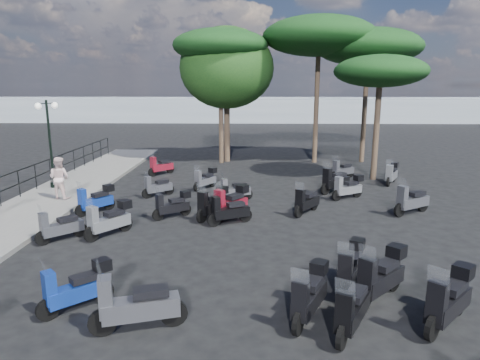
{
  "coord_description": "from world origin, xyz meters",
  "views": [
    {
      "loc": [
        1.58,
        -11.71,
        4.57
      ],
      "look_at": [
        1.17,
        3.5,
        1.2
      ],
      "focal_mm": 32.0,
      "sensor_mm": 36.0,
      "label": 1
    }
  ],
  "objects_px": {
    "scooter_8": "(109,220)",
    "pine_1": "(368,47)",
    "scooter_19": "(352,311)",
    "scooter_4": "(172,206)",
    "scooter_14": "(136,306)",
    "pine_3": "(380,72)",
    "scooter_10": "(234,191)",
    "scooter_7": "(77,289)",
    "scooter_15": "(231,203)",
    "scooter_9": "(229,212)",
    "scooter_11": "(157,187)",
    "pine_2": "(220,46)",
    "scooter_31": "(448,301)",
    "scooter_3": "(96,200)",
    "lamp_post_2": "(50,138)",
    "scooter_16": "(212,204)",
    "scooter_2": "(60,227)",
    "scooter_17": "(205,179)",
    "scooter_20": "(351,268)",
    "scooter_22": "(348,188)",
    "pedestrian_far": "(59,178)",
    "scooter_23": "(342,170)",
    "scooter_28": "(335,181)",
    "scooter_30": "(309,296)",
    "pine_0": "(319,36)",
    "scooter_5": "(161,167)",
    "scooter_27": "(411,201)",
    "scooter_29": "(392,174)",
    "scooter_21": "(306,202)",
    "scooter_26": "(381,277)",
    "broadleaf_tree": "(227,68)"
  },
  "relations": [
    {
      "from": "scooter_4",
      "to": "scooter_14",
      "type": "distance_m",
      "value": 7.13
    },
    {
      "from": "scooter_3",
      "to": "scooter_4",
      "type": "distance_m",
      "value": 2.95
    },
    {
      "from": "scooter_14",
      "to": "scooter_26",
      "type": "height_order",
      "value": "scooter_14"
    },
    {
      "from": "scooter_14",
      "to": "scooter_10",
      "type": "bearing_deg",
      "value": -25.31
    },
    {
      "from": "scooter_22",
      "to": "pine_1",
      "type": "bearing_deg",
      "value": -48.32
    },
    {
      "from": "scooter_17",
      "to": "scooter_31",
      "type": "relative_size",
      "value": 0.9
    },
    {
      "from": "scooter_21",
      "to": "scooter_9",
      "type": "bearing_deg",
      "value": 60.2
    },
    {
      "from": "lamp_post_2",
      "to": "scooter_8",
      "type": "bearing_deg",
      "value": -29.7
    },
    {
      "from": "scooter_2",
      "to": "pedestrian_far",
      "type": "bearing_deg",
      "value": -20.59
    },
    {
      "from": "scooter_9",
      "to": "scooter_11",
      "type": "relative_size",
      "value": 1.25
    },
    {
      "from": "scooter_10",
      "to": "pine_3",
      "type": "bearing_deg",
      "value": -82.38
    },
    {
      "from": "pine_3",
      "to": "scooter_31",
      "type": "bearing_deg",
      "value": -99.67
    },
    {
      "from": "lamp_post_2",
      "to": "scooter_19",
      "type": "bearing_deg",
      "value": -22.67
    },
    {
      "from": "lamp_post_2",
      "to": "scooter_7",
      "type": "bearing_deg",
      "value": -40.03
    },
    {
      "from": "scooter_17",
      "to": "scooter_20",
      "type": "xyz_separation_m",
      "value": [
        4.35,
        -9.57,
        0.06
      ]
    },
    {
      "from": "scooter_15",
      "to": "pine_0",
      "type": "relative_size",
      "value": 0.18
    },
    {
      "from": "scooter_11",
      "to": "scooter_2",
      "type": "bearing_deg",
      "value": 121.81
    },
    {
      "from": "lamp_post_2",
      "to": "scooter_4",
      "type": "xyz_separation_m",
      "value": [
        6.0,
        -3.89,
        -1.88
      ]
    },
    {
      "from": "scooter_17",
      "to": "scooter_19",
      "type": "xyz_separation_m",
      "value": [
        3.95,
        -11.4,
        0.02
      ]
    },
    {
      "from": "scooter_17",
      "to": "scooter_22",
      "type": "relative_size",
      "value": 0.91
    },
    {
      "from": "scooter_17",
      "to": "scooter_28",
      "type": "height_order",
      "value": "scooter_28"
    },
    {
      "from": "pedestrian_far",
      "to": "scooter_16",
      "type": "xyz_separation_m",
      "value": [
        6.26,
        -1.94,
        -0.49
      ]
    },
    {
      "from": "pine_0",
      "to": "scooter_17",
      "type": "bearing_deg",
      "value": -129.89
    },
    {
      "from": "lamp_post_2",
      "to": "scooter_21",
      "type": "relative_size",
      "value": 2.77
    },
    {
      "from": "scooter_3",
      "to": "pine_1",
      "type": "xyz_separation_m",
      "value": [
        12.42,
        11.13,
        6.24
      ]
    },
    {
      "from": "pine_3",
      "to": "scooter_10",
      "type": "bearing_deg",
      "value": -147.82
    },
    {
      "from": "scooter_16",
      "to": "scooter_31",
      "type": "relative_size",
      "value": 1.06
    },
    {
      "from": "scooter_2",
      "to": "scooter_30",
      "type": "height_order",
      "value": "scooter_30"
    },
    {
      "from": "scooter_23",
      "to": "scooter_30",
      "type": "bearing_deg",
      "value": 130.61
    },
    {
      "from": "lamp_post_2",
      "to": "scooter_21",
      "type": "distance_m",
      "value": 11.42
    },
    {
      "from": "pine_2",
      "to": "scooter_31",
      "type": "bearing_deg",
      "value": -72.59
    },
    {
      "from": "scooter_7",
      "to": "scooter_15",
      "type": "distance_m",
      "value": 7.02
    },
    {
      "from": "scooter_3",
      "to": "scooter_11",
      "type": "distance_m",
      "value": 2.98
    },
    {
      "from": "scooter_15",
      "to": "scooter_29",
      "type": "xyz_separation_m",
      "value": [
        7.34,
        5.52,
        -0.06
      ]
    },
    {
      "from": "scooter_5",
      "to": "scooter_10",
      "type": "distance_m",
      "value": 6.43
    },
    {
      "from": "scooter_4",
      "to": "scooter_10",
      "type": "distance_m",
      "value": 3.13
    },
    {
      "from": "scooter_30",
      "to": "broadleaf_tree",
      "type": "xyz_separation_m",
      "value": [
        -2.65,
        18.18,
        5.05
      ]
    },
    {
      "from": "scooter_8",
      "to": "scooter_19",
      "type": "bearing_deg",
      "value": 177.33
    },
    {
      "from": "pedestrian_far",
      "to": "scooter_23",
      "type": "bearing_deg",
      "value": -148.28
    },
    {
      "from": "scooter_17",
      "to": "scooter_20",
      "type": "relative_size",
      "value": 0.83
    },
    {
      "from": "scooter_10",
      "to": "scooter_16",
      "type": "xyz_separation_m",
      "value": [
        -0.67,
        -2.32,
        0.09
      ]
    },
    {
      "from": "scooter_10",
      "to": "pine_3",
      "type": "height_order",
      "value": "pine_3"
    },
    {
      "from": "scooter_9",
      "to": "scooter_27",
      "type": "height_order",
      "value": "scooter_27"
    },
    {
      "from": "scooter_23",
      "to": "scooter_27",
      "type": "xyz_separation_m",
      "value": [
        1.24,
        -6.0,
        0.06
      ]
    },
    {
      "from": "scooter_7",
      "to": "scooter_8",
      "type": "xyz_separation_m",
      "value": [
        -0.79,
        4.46,
        0.03
      ]
    },
    {
      "from": "pine_3",
      "to": "scooter_20",
      "type": "bearing_deg",
      "value": -107.77
    },
    {
      "from": "scooter_14",
      "to": "pine_1",
      "type": "relative_size",
      "value": 0.23
    },
    {
      "from": "scooter_8",
      "to": "pine_1",
      "type": "distance_m",
      "value": 18.6
    },
    {
      "from": "scooter_16",
      "to": "pine_3",
      "type": "xyz_separation_m",
      "value": [
        7.43,
        6.57,
        4.69
      ]
    },
    {
      "from": "scooter_7",
      "to": "scooter_14",
      "type": "distance_m",
      "value": 1.6
    }
  ]
}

